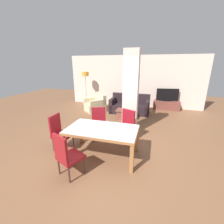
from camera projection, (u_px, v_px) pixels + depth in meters
name	position (u px, v px, depth m)	size (l,w,h in m)	color
ground_plane	(103.00, 155.00, 3.90)	(18.00, 18.00, 0.00)	brown
back_wall	(133.00, 81.00, 8.08)	(7.20, 0.09, 2.70)	beige
divider_pillar	(131.00, 93.00, 4.85)	(0.47, 0.37, 2.70)	beige
dining_table	(102.00, 134.00, 3.72)	(1.74, 1.00, 0.74)	#A36B3C
dining_chair_near_left	(67.00, 154.00, 3.02)	(0.61, 0.61, 0.97)	maroon
dining_chair_head_left	(60.00, 131.00, 4.07)	(0.46, 0.46, 0.97)	maroon
dining_chair_far_right	(126.00, 125.00, 4.47)	(0.61, 0.61, 0.97)	maroon
dining_chair_far_left	(99.00, 122.00, 4.69)	(0.61, 0.61, 0.97)	maroon
sofa	(130.00, 107.00, 7.21)	(1.84, 0.89, 0.88)	black
armchair	(95.00, 105.00, 7.44)	(1.18, 1.19, 0.81)	beige
coffee_table	(125.00, 114.00, 6.38)	(0.77, 0.52, 0.41)	brown
bottle	(129.00, 107.00, 6.40)	(0.07, 0.07, 0.24)	#4C2D14
tv_stand	(166.00, 105.00, 7.70)	(1.29, 0.40, 0.46)	brown
tv_screen	(167.00, 95.00, 7.53)	(1.07, 0.26, 0.62)	black
floor_lamp	(85.00, 77.00, 8.08)	(0.38, 0.38, 1.86)	#B7B7BC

